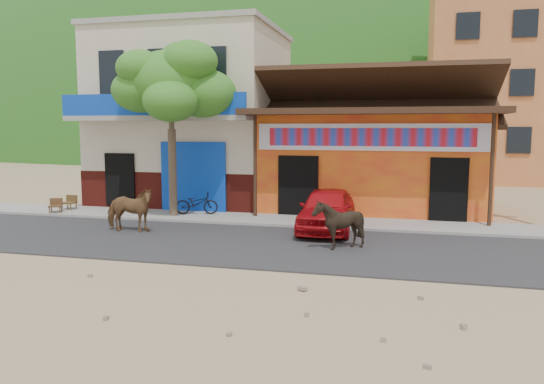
{
  "coord_description": "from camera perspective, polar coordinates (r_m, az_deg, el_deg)",
  "views": [
    {
      "loc": [
        3.21,
        -11.07,
        3.18
      ],
      "look_at": [
        -0.34,
        3.0,
        1.4
      ],
      "focal_mm": 35.0,
      "sensor_mm": 36.0,
      "label": 1
    }
  ],
  "objects": [
    {
      "name": "scooter",
      "position": [
        18.89,
        -8.11,
        -1.2
      ],
      "size": [
        1.58,
        0.89,
        0.79
      ],
      "primitive_type": "imported",
      "rotation": [
        0.0,
        0.0,
        1.83
      ],
      "color": "black",
      "rests_on": "sidewalk"
    },
    {
      "name": "tree",
      "position": [
        18.59,
        -10.74,
        6.68
      ],
      "size": [
        3.0,
        3.0,
        6.0
      ],
      "primitive_type": null,
      "color": "#2D721E",
      "rests_on": "sidewalk"
    },
    {
      "name": "road",
      "position": [
        14.3,
        0.84,
        -5.78
      ],
      "size": [
        60.0,
        5.0,
        0.04
      ],
      "primitive_type": "cube",
      "color": "#28282B",
      "rests_on": "ground"
    },
    {
      "name": "hillside",
      "position": [
        81.61,
        12.16,
        13.03
      ],
      "size": [
        100.0,
        40.0,
        24.0
      ],
      "primitive_type": "ellipsoid",
      "color": "#194C14",
      "rests_on": "ground"
    },
    {
      "name": "cow_tan",
      "position": [
        16.5,
        -15.11,
        -1.84
      ],
      "size": [
        1.63,
        0.81,
        1.35
      ],
      "primitive_type": "imported",
      "rotation": [
        0.0,
        0.0,
        1.62
      ],
      "color": "brown",
      "rests_on": "road"
    },
    {
      "name": "cafe_chair_left",
      "position": [
        21.25,
        -21.03,
        -0.45
      ],
      "size": [
        0.46,
        0.46,
        0.96
      ],
      "primitive_type": null,
      "rotation": [
        0.0,
        0.0,
        0.03
      ],
      "color": "#493118",
      "rests_on": "sidewalk"
    },
    {
      "name": "red_car",
      "position": [
        16.22,
        5.96,
        -1.85
      ],
      "size": [
        1.65,
        3.89,
        1.31
      ],
      "primitive_type": "imported",
      "rotation": [
        0.0,
        0.0,
        0.03
      ],
      "color": "#B60D14",
      "rests_on": "road"
    },
    {
      "name": "cafe_chair_right",
      "position": [
        20.62,
        -22.3,
        -0.75
      ],
      "size": [
        0.59,
        0.59,
        0.94
      ],
      "primitive_type": null,
      "rotation": [
        0.0,
        0.0,
        0.45
      ],
      "color": "#462D17",
      "rests_on": "sidewalk"
    },
    {
      "name": "dance_club",
      "position": [
        21.15,
        10.88,
        3.12
      ],
      "size": [
        8.0,
        6.0,
        3.6
      ],
      "primitive_type": "cube",
      "color": "orange",
      "rests_on": "ground"
    },
    {
      "name": "apartment_front",
      "position": [
        35.65,
        23.94,
        10.93
      ],
      "size": [
        9.0,
        9.0,
        12.0
      ],
      "primitive_type": "cube",
      "color": "#CC723F",
      "rests_on": "ground"
    },
    {
      "name": "sidewalk",
      "position": [
        17.65,
        3.47,
        -3.21
      ],
      "size": [
        60.0,
        2.0,
        0.12
      ],
      "primitive_type": "cube",
      "color": "gray",
      "rests_on": "ground"
    },
    {
      "name": "cafe_building",
      "position": [
        22.8,
        -8.36,
        7.72
      ],
      "size": [
        7.0,
        6.0,
        7.0
      ],
      "primitive_type": "cube",
      "color": "beige",
      "rests_on": "ground"
    },
    {
      "name": "ground",
      "position": [
        11.95,
        -1.96,
        -8.43
      ],
      "size": [
        120.0,
        120.0,
        0.0
      ],
      "primitive_type": "plane",
      "color": "#9E825B",
      "rests_on": "ground"
    },
    {
      "name": "cow_dark",
      "position": [
        13.81,
        7.18,
        -3.46
      ],
      "size": [
        1.3,
        1.19,
        1.3
      ],
      "primitive_type": "imported",
      "rotation": [
        0.0,
        0.0,
        -1.7
      ],
      "color": "black",
      "rests_on": "road"
    }
  ]
}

